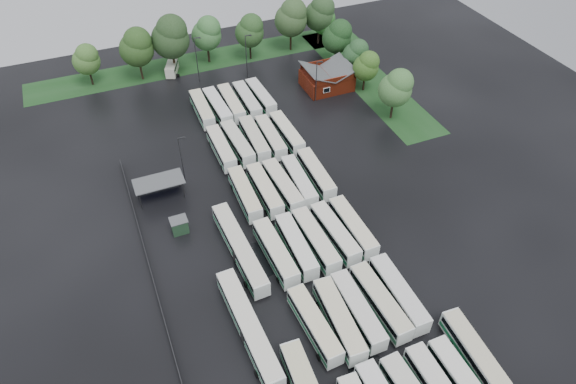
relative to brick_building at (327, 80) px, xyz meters
name	(u,v)px	position (x,y,z in m)	size (l,w,h in m)	color
ground	(306,257)	(-24.00, -42.77, -1.87)	(160.00, 160.00, 0.00)	black
brick_building	(327,80)	(0.00, 0.00, 0.00)	(10.07, 8.60, 5.39)	maroon
wash_shed	(158,182)	(-41.20, -20.74, 1.12)	(8.20, 4.20, 3.58)	#2D2D30
utility_hut	(179,225)	(-40.20, -30.17, -0.55)	(2.70, 2.20, 2.62)	#1D3C23
grass_strip_north	(203,61)	(-22.00, 22.03, -1.86)	(80.00, 10.00, 0.01)	#184018
grass_strip_east	(366,78)	(10.00, 0.03, -1.86)	(10.00, 50.00, 0.01)	#184018
west_fence	(148,261)	(-46.20, -34.77, -1.27)	(0.10, 50.00, 1.20)	#2D2D30
bus_r0c4	(463,384)	(-15.46, -69.05, -0.07)	(2.55, 11.73, 3.26)	white
bus_r1c0	(314,325)	(-28.32, -54.90, -0.10)	(3.04, 11.68, 3.22)	white
bus_r1c1	(339,320)	(-25.05, -55.46, 0.00)	(3.20, 12.30, 3.39)	white
bus_r1c2	(358,310)	(-22.11, -55.10, -0.04)	(2.63, 11.94, 3.32)	white
bus_r1c3	(380,302)	(-18.70, -55.10, 0.00)	(3.02, 12.24, 3.38)	white
bus_r1c4	(398,294)	(-15.67, -54.89, 0.00)	(2.73, 12.23, 3.40)	white
bus_r2c0	(276,252)	(-28.48, -41.55, -0.01)	(2.90, 12.19, 3.37)	white
bus_r2c1	(296,246)	(-25.14, -41.50, -0.06)	(2.73, 11.81, 3.28)	white
bus_r2c2	(316,240)	(-22.03, -41.67, -0.01)	(2.86, 12.21, 3.38)	white
bus_r2c3	(335,233)	(-18.65, -41.40, -0.05)	(3.10, 12.00, 3.31)	white
bus_r2c4	(353,227)	(-15.55, -41.37, -0.05)	(2.66, 11.91, 3.31)	white
bus_r3c0	(245,194)	(-28.49, -27.70, -0.08)	(2.74, 11.74, 3.25)	white
bus_r3c1	(265,190)	(-25.11, -28.14, -0.07)	(2.52, 11.73, 3.26)	white
bus_r3c2	(282,186)	(-21.99, -28.32, -0.03)	(3.00, 12.05, 3.33)	white
bus_r3c3	(299,181)	(-18.96, -28.29, -0.09)	(2.92, 11.71, 3.23)	white
bus_r3c4	(316,174)	(-15.45, -27.65, -0.06)	(2.77, 11.83, 3.28)	white
bus_r4c0	(221,148)	(-28.46, -14.37, -0.08)	(2.49, 11.64, 3.24)	white
bus_r4c1	(238,143)	(-25.21, -14.18, -0.05)	(3.03, 11.99, 3.31)	white
bus_r4c2	(254,139)	(-21.91, -14.14, -0.03)	(2.91, 12.06, 3.34)	white
bus_r4c3	(270,137)	(-18.89, -14.71, -0.08)	(2.74, 11.69, 3.24)	white
bus_r4c4	(287,133)	(-15.52, -14.64, -0.08)	(2.71, 11.74, 3.25)	white
bus_r5c0	(202,109)	(-28.21, -0.52, -0.09)	(2.65, 11.64, 3.23)	white
bus_r5c1	(218,107)	(-25.11, -1.07, -0.04)	(2.99, 12.04, 3.33)	white
bus_r5c2	(231,103)	(-22.11, -0.89, -0.06)	(2.62, 11.84, 3.29)	white
bus_r5c3	(247,100)	(-18.78, -1.06, -0.06)	(2.55, 11.81, 3.29)	white
bus_r5c4	(261,97)	(-15.64, -0.71, -0.09)	(2.84, 11.66, 3.22)	white
artic_bus_west_b	(240,248)	(-33.10, -38.70, -0.05)	(3.20, 17.75, 3.28)	white
artic_bus_west_c	(249,327)	(-36.34, -52.00, -0.02)	(3.23, 18.05, 3.33)	white
artic_bus_east	(488,374)	(-11.91, -69.18, -0.06)	(3.36, 17.63, 3.25)	white
minibus	(172,68)	(-29.90, 19.01, -0.46)	(4.14, 6.19, 2.54)	silver
tree_north_0	(86,59)	(-47.23, 20.93, 4.36)	(5.84, 5.84, 9.67)	black
tree_north_1	(137,47)	(-36.53, 19.01, 6.02)	(7.40, 7.40, 12.25)	#3A2B1D
tree_north_2	(171,36)	(-28.99, 18.92, 7.01)	(8.33, 8.33, 13.80)	black
tree_north_3	(207,33)	(-20.41, 20.88, 5.38)	(6.80, 6.80, 11.26)	black
tree_north_4	(250,30)	(-10.86, 18.64, 5.25)	(6.67, 6.67, 11.05)	black
tree_north_5	(292,17)	(-0.28, 19.13, 6.35)	(7.70, 7.70, 12.76)	black
tree_north_6	(320,13)	(7.44, 19.64, 5.89)	(7.28, 7.28, 12.06)	black
tree_east_0	(397,88)	(7.14, -15.77, 5.19)	(6.62, 6.62, 10.97)	black
tree_east_1	(367,66)	(7.10, -4.18, 4.02)	(5.53, 5.53, 9.16)	black
tree_east_2	(356,53)	(7.71, 1.68, 3.95)	(5.51, 5.46, 9.05)	#362A1C
tree_east_3	(338,36)	(6.51, 8.37, 5.19)	(6.62, 6.62, 10.97)	#3B291A
tree_east_4	(325,22)	(8.43, 19.09, 3.79)	(5.31, 5.31, 8.79)	#2F2213
lamp_post_ne	(317,79)	(-4.51, -4.20, 3.49)	(1.42, 0.28, 9.22)	#2D2D30
lamp_post_nw	(182,156)	(-36.34, -18.33, 3.40)	(1.40, 0.27, 9.07)	#2D2D30
lamp_post_back_w	(197,57)	(-25.04, 13.20, 4.17)	(1.60, 0.31, 10.39)	#2D2D30
lamp_post_back_e	(247,54)	(-14.54, 10.62, 4.02)	(1.56, 0.30, 10.14)	#2D2D30
puddle_0	(369,371)	(-24.33, -62.54, -1.86)	(5.23, 5.23, 0.01)	black
puddle_1	(431,377)	(-17.65, -66.12, -1.86)	(3.73, 3.73, 0.01)	black
puddle_2	(258,260)	(-30.99, -40.46, -1.86)	(7.22, 7.22, 0.01)	black
puddle_3	(354,252)	(-16.86, -44.49, -1.86)	(3.20, 3.20, 0.01)	black
puddle_4	(458,329)	(-10.41, -61.89, -1.86)	(2.63, 2.63, 0.01)	black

